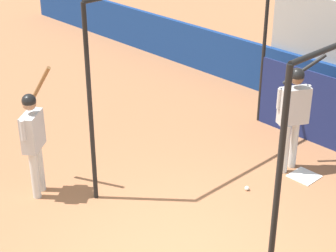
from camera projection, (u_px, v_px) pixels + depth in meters
batting_cage at (314, 92)px, 9.24m from camera, size 3.42×4.19×3.15m
home_plate at (304, 176)px, 9.45m from camera, size 0.44×0.44×0.02m
player_batter at (294, 109)px, 9.19m from camera, size 0.57×0.95×1.96m
player_waiting at (33, 135)px, 8.55m from camera, size 0.75×0.68×2.07m
baseball at (247, 188)px, 9.06m from camera, size 0.07×0.07×0.07m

